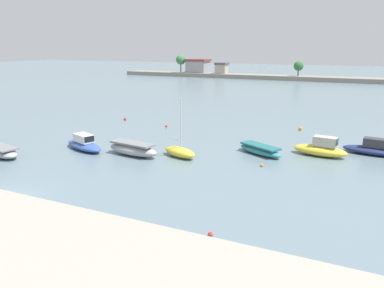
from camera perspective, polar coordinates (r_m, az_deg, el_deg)
The scene contains 14 objects.
ground_plane at distance 28.36m, azimuth -26.93°, elevation -7.62°, with size 400.00×400.00×0.00m, color slate.
moored_boat_1 at distance 39.23m, azimuth -27.19°, elevation -1.01°, with size 5.45×3.13×0.98m.
moored_boat_2 at distance 38.69m, azimuth -16.18°, elevation -0.02°, with size 5.86×3.66×1.58m.
moored_boat_3 at distance 35.65m, azimuth -9.03°, elevation -0.77°, with size 5.77×2.54×1.25m.
moored_boat_4 at distance 34.70m, azimuth -1.88°, elevation -1.21°, with size 3.98×2.62×5.56m.
moored_boat_5 at distance 36.19m, azimuth 10.37°, elevation -0.89°, with size 5.23×3.82×0.89m.
moored_boat_6 at distance 37.06m, azimuth 19.09°, elevation -0.71°, with size 5.17×2.51×1.87m.
moored_boat_7 at distance 39.50m, azimuth 25.98°, elevation -0.68°, with size 5.59×2.60×1.56m.
mooring_buoy_0 at distance 47.70m, azimuth 16.21°, elevation 2.29°, with size 0.43×0.43×0.43m, color orange.
mooring_buoy_1 at distance 20.81m, azimuth 2.84°, elevation -13.61°, with size 0.28×0.28×0.28m, color red.
mooring_buoy_2 at distance 47.71m, azimuth -3.94°, elevation 2.76°, with size 0.30×0.30×0.30m, color red.
mooring_buoy_3 at distance 32.57m, azimuth 10.61°, elevation -3.19°, with size 0.26×0.26×0.26m, color orange.
mooring_buoy_4 at distance 52.90m, azimuth -10.18°, elevation 3.81°, with size 0.40×0.40×0.40m, color red.
distant_shoreline at distance 118.93m, azimuth 17.78°, elevation 10.29°, with size 115.32×8.11×8.88m.
Camera 1 is at (21.38, -15.72, 10.01)m, focal length 34.90 mm.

